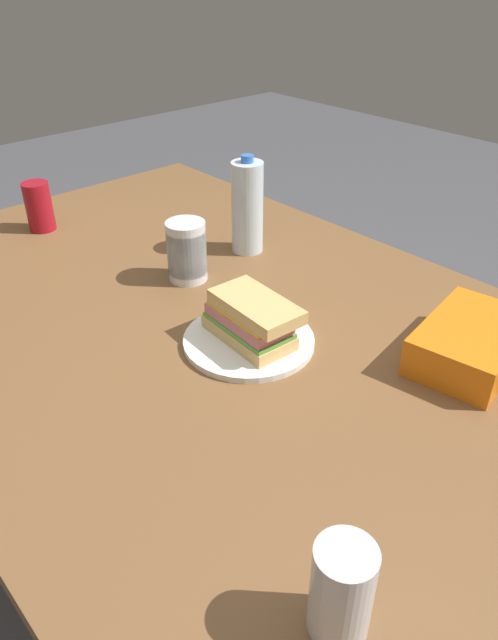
# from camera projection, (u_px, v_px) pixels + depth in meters

# --- Properties ---
(ground_plane) EXTENTS (8.00, 8.00, 0.00)m
(ground_plane) POSITION_uv_depth(u_px,v_px,m) (226.00, 558.00, 1.52)
(ground_plane) COLOR #4C4C51
(dining_table) EXTENTS (1.69, 1.06, 0.72)m
(dining_table) POSITION_uv_depth(u_px,v_px,m) (219.00, 356.00, 1.18)
(dining_table) COLOR brown
(dining_table) RESTS_ON ground_plane
(paper_plate) EXTENTS (0.24, 0.24, 0.01)m
(paper_plate) POSITION_uv_depth(u_px,v_px,m) (249.00, 340.00, 1.08)
(paper_plate) COLOR white
(paper_plate) RESTS_ON dining_table
(sandwich) EXTENTS (0.19, 0.11, 0.08)m
(sandwich) POSITION_uv_depth(u_px,v_px,m) (251.00, 319.00, 1.05)
(sandwich) COLOR #DBB26B
(sandwich) RESTS_ON paper_plate
(soda_can_red) EXTENTS (0.07, 0.07, 0.12)m
(soda_can_red) POSITION_uv_depth(u_px,v_px,m) (39.00, 206.00, 1.48)
(soda_can_red) COLOR maroon
(soda_can_red) RESTS_ON dining_table
(chip_bag) EXTENTS (0.19, 0.25, 0.07)m
(chip_bag) POSITION_uv_depth(u_px,v_px,m) (471.00, 343.00, 1.02)
(chip_bag) COLOR orange
(chip_bag) RESTS_ON dining_table
(water_bottle_tall) EXTENTS (0.07, 0.07, 0.23)m
(water_bottle_tall) POSITION_uv_depth(u_px,v_px,m) (247.00, 207.00, 1.35)
(water_bottle_tall) COLOR silver
(water_bottle_tall) RESTS_ON dining_table
(plastic_cup_stack) EXTENTS (0.08, 0.08, 0.13)m
(plastic_cup_stack) POSITION_uv_depth(u_px,v_px,m) (187.00, 251.00, 1.25)
(plastic_cup_stack) COLOR silver
(plastic_cup_stack) RESTS_ON dining_table
(soda_can_silver) EXTENTS (0.07, 0.07, 0.12)m
(soda_can_silver) POSITION_uv_depth(u_px,v_px,m) (342.00, 591.00, 0.60)
(soda_can_silver) COLOR silver
(soda_can_silver) RESTS_ON dining_table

